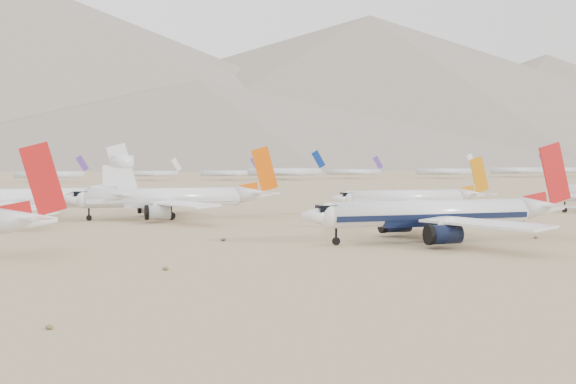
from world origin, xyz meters
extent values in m
plane|color=#88714F|center=(0.00, 0.00, 0.00)|extent=(7000.00, 7000.00, 0.00)
cylinder|color=white|center=(4.03, 3.34, 5.03)|extent=(37.02, 4.38, 4.38)
cube|color=black|center=(4.03, 3.34, 4.49)|extent=(36.28, 4.44, 0.98)
sphere|color=white|center=(-14.48, 3.34, 5.03)|extent=(4.38, 4.38, 4.38)
cube|color=black|center=(-15.14, 3.34, 6.24)|extent=(3.06, 2.84, 1.09)
cone|color=white|center=(26.91, 3.34, 5.36)|extent=(9.26, 4.38, 4.38)
cube|color=white|center=(6.89, -9.65, 4.27)|extent=(14.30, 22.53, 0.69)
cube|color=white|center=(28.71, -0.92, 5.91)|extent=(5.88, 7.68, 0.26)
cylinder|color=black|center=(1.97, -5.76, 2.29)|extent=(5.14, 3.15, 3.15)
cube|color=white|center=(6.89, 16.32, 4.27)|extent=(14.30, 22.53, 0.69)
cube|color=white|center=(28.71, 7.59, 5.91)|extent=(5.88, 7.68, 0.26)
cylinder|color=black|center=(1.97, 12.44, 2.29)|extent=(5.14, 3.15, 3.15)
cube|color=#B41414|center=(29.48, 3.34, 11.75)|extent=(7.02, 0.35, 11.56)
cylinder|color=black|center=(-13.39, 3.34, 0.66)|extent=(1.31, 0.55, 1.31)
cylinder|color=black|center=(5.57, 0.27, 0.92)|extent=(1.84, 1.09, 1.84)
cylinder|color=black|center=(5.57, 6.40, 0.92)|extent=(1.84, 1.09, 1.84)
cone|color=white|center=(-62.39, 4.73, 5.30)|extent=(9.02, 4.33, 4.33)
cube|color=white|center=(-60.64, 0.58, 5.84)|extent=(5.73, 7.49, 0.26)
cube|color=white|center=(-60.64, 8.89, 5.84)|extent=(5.73, 7.49, 0.26)
cube|color=#B41414|center=(-59.89, 4.73, 11.54)|extent=(6.84, 0.35, 11.27)
sphere|color=white|center=(66.54, 49.62, 5.10)|extent=(4.43, 4.43, 4.43)
cube|color=black|center=(65.88, 49.62, 6.31)|extent=(3.10, 2.88, 1.11)
cylinder|color=black|center=(67.65, 49.62, 0.66)|extent=(1.33, 0.55, 1.33)
cylinder|color=white|center=(25.22, 56.57, 4.30)|extent=(30.80, 3.74, 3.74)
cube|color=silver|center=(25.22, 56.57, 3.84)|extent=(30.19, 3.80, 0.84)
sphere|color=white|center=(9.82, 56.57, 4.30)|extent=(3.74, 3.74, 3.74)
cube|color=black|center=(9.26, 56.57, 5.33)|extent=(2.62, 2.43, 0.94)
cone|color=white|center=(44.26, 56.57, 4.59)|extent=(7.70, 3.74, 3.74)
cube|color=white|center=(27.60, 45.72, 3.65)|extent=(11.90, 18.75, 0.58)
cube|color=white|center=(45.75, 53.02, 5.05)|extent=(4.89, 6.39, 0.22)
cylinder|color=silver|center=(23.51, 48.95, 1.96)|extent=(4.28, 2.70, 2.70)
cube|color=white|center=(27.60, 67.43, 3.65)|extent=(11.90, 18.75, 0.58)
cube|color=white|center=(45.75, 60.13, 5.05)|extent=(4.89, 6.39, 0.22)
cylinder|color=silver|center=(23.51, 64.19, 1.96)|extent=(4.28, 2.70, 2.70)
cube|color=#CD730A|center=(46.40, 56.57, 9.92)|extent=(5.84, 0.30, 9.62)
cylinder|color=black|center=(10.75, 56.57, 0.56)|extent=(1.12, 0.47, 1.12)
cylinder|color=black|center=(26.50, 53.95, 0.79)|extent=(1.57, 0.94, 1.57)
cylinder|color=black|center=(26.50, 59.19, 0.79)|extent=(1.57, 0.94, 1.57)
cylinder|color=white|center=(-35.20, 61.27, 5.06)|extent=(36.03, 4.40, 4.40)
cube|color=silver|center=(-35.20, 61.27, 4.51)|extent=(35.31, 4.47, 0.99)
sphere|color=white|center=(-53.22, 61.27, 5.06)|extent=(4.40, 4.40, 4.40)
cube|color=black|center=(-53.88, 61.27, 6.28)|extent=(3.08, 2.86, 1.10)
cone|color=white|center=(-12.94, 61.27, 5.39)|extent=(9.01, 4.40, 4.40)
cube|color=white|center=(-32.42, 48.56, 4.29)|extent=(13.92, 21.93, 0.68)
cube|color=white|center=(-11.18, 57.10, 5.94)|extent=(5.72, 7.48, 0.26)
cylinder|color=silver|center=(-37.21, 52.34, 2.31)|extent=(5.00, 3.17, 3.17)
cube|color=white|center=(-32.42, 73.98, 4.29)|extent=(13.92, 21.93, 0.68)
cube|color=white|center=(-11.18, 65.43, 5.94)|extent=(5.72, 7.48, 0.26)
cylinder|color=silver|center=(-37.21, 70.19, 2.31)|extent=(5.00, 3.17, 3.17)
cube|color=#DF5303|center=(-10.43, 61.27, 11.64)|extent=(6.83, 0.35, 11.25)
cylinder|color=black|center=(-52.12, 61.27, 0.66)|extent=(1.32, 0.55, 1.32)
cylinder|color=black|center=(-33.70, 58.18, 0.92)|extent=(1.85, 1.10, 1.85)
cylinder|color=black|center=(-33.70, 64.35, 0.92)|extent=(1.85, 1.10, 1.85)
cylinder|color=white|center=(-70.37, 63.56, 5.19)|extent=(37.67, 4.51, 4.51)
cube|color=silver|center=(-70.37, 63.56, 4.62)|extent=(36.92, 4.58, 1.01)
cone|color=white|center=(-47.08, 63.56, 5.53)|extent=(9.42, 4.51, 4.51)
cube|color=white|center=(-67.46, 50.32, 4.40)|extent=(14.55, 22.93, 0.70)
cube|color=white|center=(-45.25, 59.22, 6.09)|extent=(5.98, 7.82, 0.27)
cube|color=white|center=(-67.46, 76.80, 4.40)|extent=(14.55, 22.93, 0.70)
cube|color=white|center=(-45.25, 67.90, 6.09)|extent=(5.98, 7.82, 0.27)
cube|color=white|center=(-44.47, 63.56, 12.03)|extent=(7.14, 0.36, 11.77)
cylinder|color=white|center=(-44.21, 63.56, 13.49)|extent=(4.71, 2.92, 2.92)
cylinder|color=black|center=(-68.80, 60.40, 0.95)|extent=(1.89, 1.13, 1.89)
cylinder|color=black|center=(-68.80, 66.72, 0.95)|extent=(1.89, 1.13, 1.89)
cylinder|color=silver|center=(-67.35, 301.49, 4.20)|extent=(36.42, 3.60, 3.60)
cube|color=#563292|center=(-50.21, 301.49, 10.28)|extent=(7.25, 0.36, 9.13)
cube|color=silver|center=(-67.35, 292.06, 3.66)|extent=(9.59, 16.76, 0.36)
cube|color=silver|center=(-67.35, 310.91, 3.66)|extent=(9.59, 16.76, 0.36)
cylinder|color=silver|center=(-11.90, 314.90, 3.98)|extent=(31.94, 3.16, 3.16)
cube|color=white|center=(3.13, 314.90, 9.31)|extent=(6.36, 0.32, 8.01)
cube|color=silver|center=(-11.90, 306.64, 3.50)|extent=(8.42, 14.70, 0.32)
cube|color=silver|center=(-11.90, 323.17, 3.50)|extent=(8.42, 14.70, 0.32)
cylinder|color=silver|center=(33.12, 306.37, 4.06)|extent=(33.65, 3.33, 3.33)
cube|color=#563292|center=(48.96, 306.37, 9.69)|extent=(6.70, 0.33, 8.44)
cube|color=silver|center=(33.12, 297.66, 3.56)|extent=(8.87, 15.49, 0.33)
cube|color=silver|center=(33.12, 315.08, 3.56)|extent=(8.87, 15.49, 0.33)
cylinder|color=silver|center=(67.15, 306.36, 4.64)|extent=(45.33, 4.48, 4.48)
cube|color=navy|center=(88.48, 306.36, 12.21)|extent=(9.03, 0.45, 11.37)
cube|color=silver|center=(67.15, 294.62, 3.97)|extent=(11.94, 20.87, 0.45)
cube|color=silver|center=(67.15, 318.09, 3.97)|extent=(11.94, 20.87, 0.45)
cylinder|color=silver|center=(114.11, 312.77, 4.14)|extent=(35.31, 3.49, 3.49)
cube|color=#563292|center=(130.72, 312.77, 10.04)|extent=(7.03, 0.35, 8.86)
cube|color=silver|center=(114.11, 303.63, 3.62)|extent=(9.30, 16.25, 0.35)
cube|color=silver|center=(114.11, 321.91, 3.62)|extent=(9.30, 16.25, 0.35)
cylinder|color=silver|center=(170.82, 298.20, 4.35)|extent=(39.53, 3.91, 3.91)
cube|color=white|center=(189.42, 298.20, 10.96)|extent=(7.87, 0.39, 9.92)
cube|color=silver|center=(170.82, 287.97, 3.77)|extent=(10.42, 18.20, 0.39)
cube|color=silver|center=(170.82, 308.43, 3.77)|extent=(10.42, 18.20, 0.39)
cylinder|color=silver|center=(229.99, 306.79, 4.44)|extent=(41.38, 4.09, 4.09)
cube|color=#563292|center=(249.46, 306.79, 11.36)|extent=(8.24, 0.41, 10.38)
cube|color=silver|center=(229.99, 296.08, 3.83)|extent=(10.90, 19.05, 0.41)
cube|color=silver|center=(229.99, 317.50, 3.83)|extent=(10.90, 19.05, 0.41)
cylinder|color=silver|center=(265.24, 311.12, 4.28)|extent=(38.14, 3.77, 3.77)
cube|color=silver|center=(265.24, 301.25, 3.72)|extent=(10.05, 17.56, 0.38)
cube|color=silver|center=(265.24, 320.99, 3.72)|extent=(10.05, 17.56, 0.38)
cone|color=slate|center=(200.00, 1480.00, 120.00)|extent=(1824.00, 1824.00, 240.00)
cone|color=slate|center=(700.00, 1660.00, 190.00)|extent=(2356.00, 2356.00, 380.00)
cone|color=slate|center=(1200.00, 1600.00, 145.00)|extent=(1682.00, 1682.00, 290.00)
cone|color=slate|center=(150.00, 1100.00, 70.00)|extent=(1260.00, 1260.00, 140.00)
ellipsoid|color=brown|center=(-57.80, -44.20, 0.21)|extent=(0.70, 0.70, 0.39)
ellipsoid|color=brown|center=(-44.10, -14.90, 0.25)|extent=(0.84, 0.84, 0.46)
ellipsoid|color=brown|center=(-30.40, 14.40, 0.29)|extent=(0.98, 0.98, 0.54)
ellipsoid|color=brown|center=(24.40, 1.60, 0.25)|extent=(0.84, 0.84, 0.46)
ellipsoid|color=brown|center=(38.10, 30.90, 0.29)|extent=(0.98, 0.98, 0.54)
camera|label=1|loc=(-55.71, -109.57, 15.22)|focal=45.00mm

